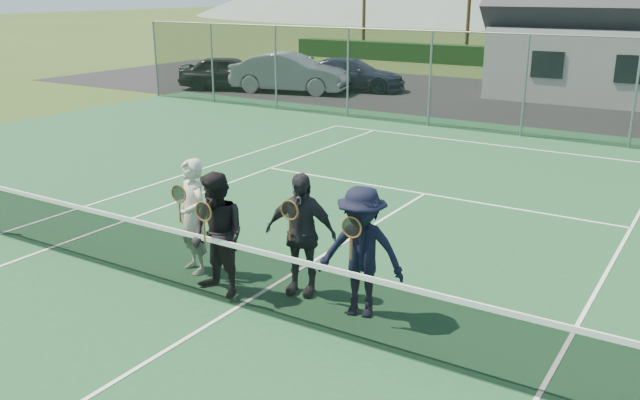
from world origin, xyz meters
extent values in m
plane|color=#304619|center=(0.00, 20.00, 0.00)|extent=(220.00, 220.00, 0.00)
cube|color=#1C4C2B|center=(0.00, 0.00, 0.01)|extent=(30.00, 30.00, 0.02)
cube|color=black|center=(-4.00, 20.00, 0.01)|extent=(40.00, 12.00, 0.01)
cube|color=black|center=(0.00, 32.00, 0.55)|extent=(40.00, 1.20, 1.10)
imported|color=black|center=(-13.75, 16.61, 0.74)|extent=(4.66, 3.28, 1.47)
imported|color=gray|center=(-11.00, 17.32, 0.83)|extent=(5.28, 2.90, 1.65)
imported|color=#191B33|center=(-9.11, 19.26, 0.68)|extent=(5.00, 2.87, 1.37)
cube|color=white|center=(0.00, 11.88, 0.03)|extent=(10.97, 0.06, 0.01)
cube|color=white|center=(-4.12, 0.00, 0.03)|extent=(0.06, 23.77, 0.01)
cube|color=white|center=(4.12, 0.00, 0.03)|extent=(0.06, 23.77, 0.01)
cube|color=white|center=(0.00, 6.40, 0.03)|extent=(8.23, 0.06, 0.01)
cube|color=white|center=(0.00, 0.00, 0.03)|extent=(0.06, 12.80, 0.01)
cube|color=black|center=(0.00, 0.00, 0.48)|extent=(11.60, 0.02, 0.88)
cube|color=white|center=(0.00, 0.00, 0.93)|extent=(11.60, 0.03, 0.07)
cylinder|color=slate|center=(-15.00, 13.50, 1.50)|extent=(0.07, 0.07, 3.00)
cylinder|color=slate|center=(-12.00, 13.50, 1.50)|extent=(0.07, 0.07, 3.00)
cylinder|color=slate|center=(-9.00, 13.50, 1.50)|extent=(0.07, 0.07, 3.00)
cylinder|color=slate|center=(-6.00, 13.50, 1.50)|extent=(0.07, 0.07, 3.00)
cylinder|color=slate|center=(-3.00, 13.50, 1.50)|extent=(0.07, 0.07, 3.00)
cylinder|color=slate|center=(0.00, 13.50, 1.50)|extent=(0.07, 0.07, 3.00)
cylinder|color=slate|center=(3.00, 13.50, 1.50)|extent=(0.07, 0.07, 3.00)
cube|color=black|center=(0.00, 13.50, 1.50)|extent=(30.00, 0.03, 3.00)
cylinder|color=slate|center=(0.00, 13.50, 3.00)|extent=(30.00, 0.04, 0.04)
cube|color=black|center=(-1.00, 19.98, 1.50)|extent=(1.20, 0.06, 1.00)
cube|color=black|center=(2.00, 19.98, 1.50)|extent=(1.20, 0.06, 1.00)
cylinder|color=#392814|center=(-16.00, 33.00, 1.93)|extent=(0.22, 0.22, 3.85)
cylinder|color=#352313|center=(-9.00, 33.00, 1.93)|extent=(0.22, 0.22, 3.85)
imported|color=beige|center=(-1.36, 0.65, 0.92)|extent=(0.77, 0.65, 1.80)
torus|color=brown|center=(-1.36, 0.38, 1.35)|extent=(0.29, 0.02, 0.29)
cylinder|color=black|center=(-1.36, 0.38, 1.35)|extent=(0.25, 0.00, 0.25)
cylinder|color=brown|center=(-1.36, 0.38, 1.07)|extent=(0.03, 0.03, 0.32)
imported|color=black|center=(-0.50, 0.22, 0.92)|extent=(0.98, 0.82, 1.80)
torus|color=brown|center=(-0.50, -0.05, 1.35)|extent=(0.29, 0.02, 0.29)
cylinder|color=black|center=(-0.50, -0.05, 1.35)|extent=(0.25, 0.00, 0.25)
cylinder|color=brown|center=(-0.50, -0.05, 1.07)|extent=(0.03, 0.03, 0.32)
imported|color=#26262C|center=(0.46, 0.88, 0.92)|extent=(1.13, 0.68, 1.80)
torus|color=brown|center=(0.46, 0.61, 1.35)|extent=(0.29, 0.02, 0.29)
cylinder|color=black|center=(0.46, 0.61, 1.35)|extent=(0.25, 0.00, 0.25)
cylinder|color=brown|center=(0.46, 0.61, 1.07)|extent=(0.03, 0.03, 0.32)
imported|color=black|center=(1.53, 0.72, 0.92)|extent=(1.29, 0.93, 1.80)
torus|color=brown|center=(1.53, 0.45, 1.35)|extent=(0.29, 0.02, 0.29)
cylinder|color=black|center=(1.53, 0.45, 1.35)|extent=(0.25, 0.00, 0.25)
cylinder|color=brown|center=(1.53, 0.45, 1.07)|extent=(0.03, 0.03, 0.32)
camera|label=1|loc=(5.48, -6.61, 4.24)|focal=38.00mm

